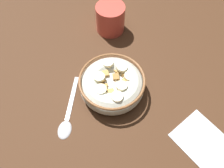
{
  "coord_description": "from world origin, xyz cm",
  "views": [
    {
      "loc": [
        -22.23,
        15.24,
        46.74
      ],
      "look_at": [
        0.0,
        0.0,
        3.0
      ],
      "focal_mm": 35.47,
      "sensor_mm": 36.0,
      "label": 1
    }
  ],
  "objects_px": {
    "coffee_mug": "(110,18)",
    "folded_napkin": "(212,149)",
    "spoon": "(67,120)",
    "cereal_bowl": "(112,84)"
  },
  "relations": [
    {
      "from": "coffee_mug",
      "to": "folded_napkin",
      "type": "height_order",
      "value": "coffee_mug"
    },
    {
      "from": "spoon",
      "to": "coffee_mug",
      "type": "bearing_deg",
      "value": -52.93
    },
    {
      "from": "coffee_mug",
      "to": "cereal_bowl",
      "type": "bearing_deg",
      "value": 147.09
    },
    {
      "from": "spoon",
      "to": "coffee_mug",
      "type": "distance_m",
      "value": 0.31
    },
    {
      "from": "cereal_bowl",
      "to": "folded_napkin",
      "type": "bearing_deg",
      "value": -158.98
    },
    {
      "from": "spoon",
      "to": "folded_napkin",
      "type": "relative_size",
      "value": 0.85
    },
    {
      "from": "coffee_mug",
      "to": "folded_napkin",
      "type": "distance_m",
      "value": 0.42
    },
    {
      "from": "cereal_bowl",
      "to": "coffee_mug",
      "type": "height_order",
      "value": "coffee_mug"
    },
    {
      "from": "cereal_bowl",
      "to": "coffee_mug",
      "type": "relative_size",
      "value": 1.44
    },
    {
      "from": "coffee_mug",
      "to": "spoon",
      "type": "bearing_deg",
      "value": 127.07
    }
  ]
}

